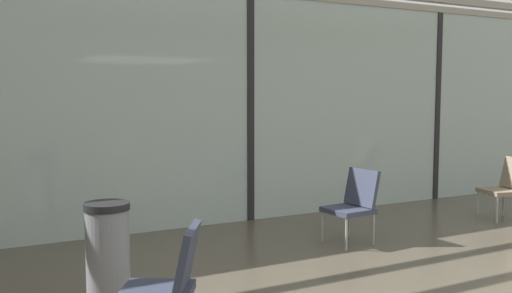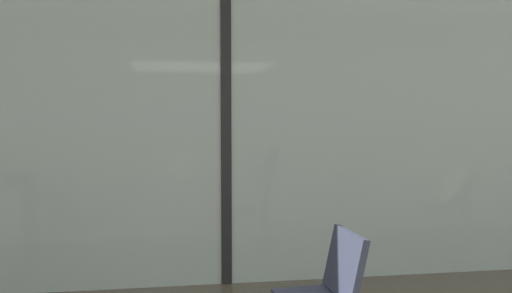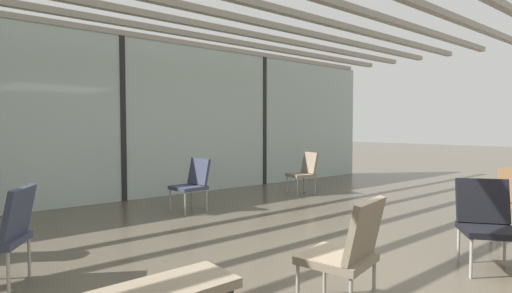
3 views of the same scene
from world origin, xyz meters
The scene contains 4 objects.
glass_curtain_wall centered at (0.00, 5.20, 1.55)m, with size 14.00×0.08×3.09m, color #A3B7B2.
window_mullion_1 centered at (0.00, 5.20, 1.55)m, with size 0.10×0.12×3.09m, color black.
parked_airplane centered at (-1.72, 10.85, 1.89)m, with size 11.53×3.77×3.77m.
lounge_chair_2 centered at (0.53, 3.53, 0.49)m, with size 0.57×0.53×0.87m.
Camera 2 is at (-0.47, 0.15, 1.70)m, focal length 36.86 mm.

